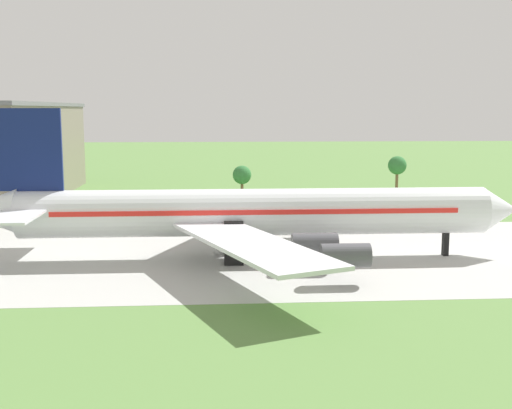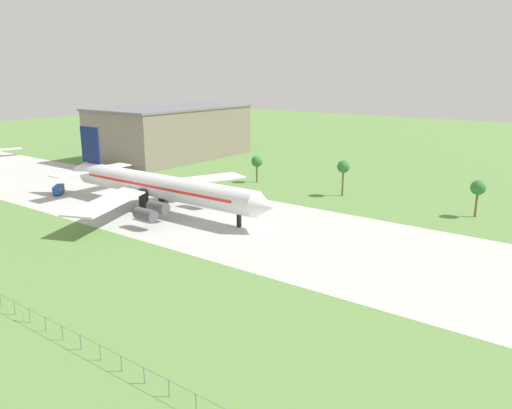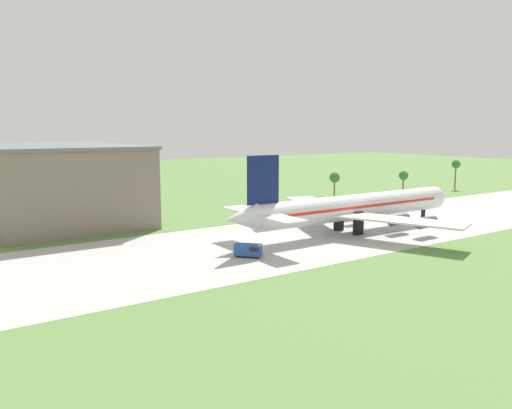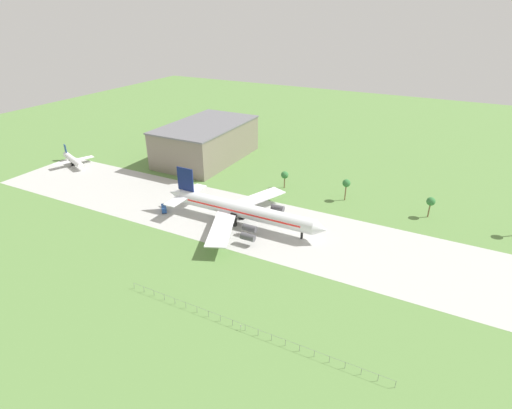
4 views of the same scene
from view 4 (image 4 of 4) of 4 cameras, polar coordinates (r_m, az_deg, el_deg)
name	(u,v)px [view 4 (image 4 of 4)]	position (r m, az deg, el deg)	size (l,w,h in m)	color
ground_plane	(314,238)	(155.78, 8.25, -4.79)	(600.00, 600.00, 0.00)	#5B8442
taxiway_strip	(314,238)	(155.78, 8.25, -4.78)	(320.00, 44.00, 0.02)	#B2B2AD
jet_airliner	(241,210)	(161.79, -2.14, -0.79)	(72.59, 57.78, 19.46)	white
regional_aircraft	(73,160)	(246.49, -24.65, 5.80)	(23.95, 21.92, 9.43)	white
baggage_tug	(164,209)	(177.46, -13.01, -0.59)	(5.09, 5.31, 2.64)	black
perimeter_fence	(245,326)	(114.27, -1.56, -17.02)	(80.10, 0.10, 2.10)	slate
no_stopping_sign	(241,327)	(114.79, -2.18, -17.06)	(0.44, 0.08, 1.68)	gray
terminal_building	(206,141)	(234.23, -7.09, 8.93)	(36.72, 61.20, 20.75)	slate
palm_tree_row	(389,192)	(182.10, 18.49, 1.71)	(103.01, 3.60, 12.20)	brown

